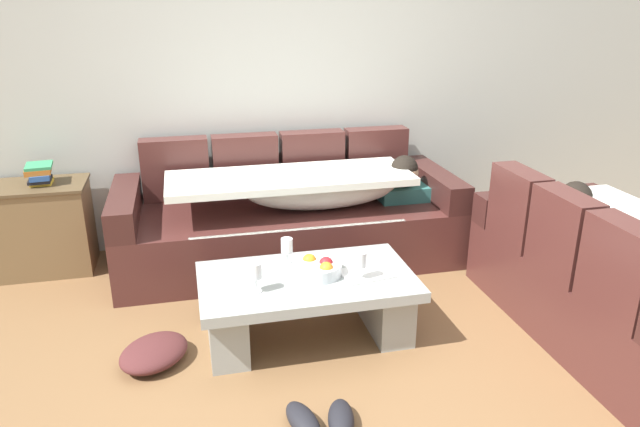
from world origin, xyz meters
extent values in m
plane|color=brown|center=(0.00, 0.00, 0.00)|extent=(14.00, 14.00, 0.00)
cube|color=#B6BAB0|center=(0.00, 2.15, 1.35)|extent=(9.00, 0.10, 2.70)
cube|color=#492421|center=(-0.11, 1.60, 0.21)|extent=(2.43, 0.92, 0.42)
cube|color=#492421|center=(-0.89, 1.98, 0.65)|extent=(0.49, 0.16, 0.46)
cube|color=#492421|center=(-0.37, 1.98, 0.65)|extent=(0.49, 0.16, 0.46)
cube|color=#492421|center=(0.15, 1.98, 0.65)|extent=(0.49, 0.16, 0.46)
cube|color=#492421|center=(0.67, 1.98, 0.65)|extent=(0.49, 0.16, 0.46)
cube|color=#3B1D1A|center=(-1.24, 1.60, 0.52)|extent=(0.18, 0.92, 0.20)
cube|color=#3B1D1A|center=(1.02, 1.60, 0.52)|extent=(0.18, 0.92, 0.20)
cube|color=#2D6660|center=(0.75, 1.59, 0.47)|extent=(0.36, 0.28, 0.11)
sphere|color=tan|center=(0.75, 1.55, 0.64)|extent=(0.21, 0.21, 0.21)
sphere|color=black|center=(0.75, 1.55, 0.67)|extent=(0.20, 0.20, 0.20)
ellipsoid|color=silver|center=(0.13, 1.55, 0.56)|extent=(1.10, 0.44, 0.28)
cube|color=silver|center=(-0.11, 1.53, 0.66)|extent=(1.70, 0.60, 0.05)
cube|color=silver|center=(-0.11, 1.16, 0.23)|extent=(1.44, 0.04, 0.38)
cube|color=#492421|center=(1.51, 0.20, 0.21)|extent=(0.92, 1.72, 0.42)
cube|color=#492421|center=(1.13, -0.25, 0.65)|extent=(0.16, 0.42, 0.46)
cube|color=#492421|center=(1.13, 0.20, 0.65)|extent=(0.16, 0.42, 0.46)
cube|color=#492421|center=(1.13, 0.65, 0.65)|extent=(0.16, 0.42, 0.46)
cube|color=#3B1D1A|center=(1.51, 0.97, 0.52)|extent=(0.92, 0.18, 0.20)
cube|color=#4C4C56|center=(1.52, 0.70, 0.47)|extent=(0.28, 0.36, 0.11)
sphere|color=beige|center=(1.56, 0.70, 0.64)|extent=(0.21, 0.21, 0.21)
sphere|color=black|center=(1.56, 0.70, 0.67)|extent=(0.20, 0.20, 0.20)
cube|color=silver|center=(1.58, 0.20, 0.66)|extent=(0.60, 1.25, 0.05)
cube|color=#9AA09B|center=(-0.20, 0.55, 0.35)|extent=(1.20, 0.68, 0.06)
cube|color=#9AA09B|center=(-0.66, 0.55, 0.16)|extent=(0.20, 0.54, 0.32)
cube|color=#9AA09B|center=(0.26, 0.55, 0.16)|extent=(0.20, 0.54, 0.32)
cylinder|color=silver|center=(-0.14, 0.57, 0.42)|extent=(0.28, 0.28, 0.07)
sphere|color=#AD1D24|center=(-0.09, 0.57, 0.44)|extent=(0.08, 0.08, 0.08)
sphere|color=orange|center=(-0.10, 0.50, 0.44)|extent=(0.08, 0.08, 0.08)
sphere|color=orange|center=(-0.17, 0.63, 0.44)|extent=(0.08, 0.08, 0.08)
cylinder|color=silver|center=(-0.50, 0.44, 0.38)|extent=(0.06, 0.06, 0.01)
cylinder|color=silver|center=(-0.50, 0.44, 0.42)|extent=(0.01, 0.01, 0.07)
cylinder|color=silver|center=(-0.50, 0.44, 0.50)|extent=(0.07, 0.07, 0.08)
cylinder|color=silver|center=(0.08, 0.44, 0.38)|extent=(0.06, 0.06, 0.01)
cylinder|color=silver|center=(0.08, 0.44, 0.42)|extent=(0.01, 0.01, 0.07)
cylinder|color=silver|center=(0.08, 0.44, 0.50)|extent=(0.07, 0.07, 0.08)
cylinder|color=silver|center=(-0.28, 0.73, 0.38)|extent=(0.06, 0.06, 0.01)
cylinder|color=silver|center=(-0.28, 0.73, 0.42)|extent=(0.01, 0.01, 0.07)
cylinder|color=silver|center=(-0.28, 0.73, 0.50)|extent=(0.07, 0.07, 0.08)
cube|color=white|center=(0.13, 0.50, 0.39)|extent=(0.31, 0.25, 0.01)
cube|color=brown|center=(-1.86, 1.85, 0.31)|extent=(0.70, 0.42, 0.62)
cube|color=brown|center=(-1.86, 1.85, 0.63)|extent=(0.72, 0.44, 0.02)
cube|color=gold|center=(-1.78, 1.86, 0.65)|extent=(0.14, 0.17, 0.02)
cube|color=black|center=(-1.79, 1.84, 0.67)|extent=(0.15, 0.18, 0.02)
cube|color=#2D569E|center=(-1.79, 1.85, 0.70)|extent=(0.15, 0.23, 0.04)
cube|color=#B76623|center=(-1.79, 1.85, 0.74)|extent=(0.18, 0.20, 0.04)
cube|color=#338C59|center=(-1.79, 1.86, 0.77)|extent=(0.19, 0.22, 0.02)
ellipsoid|color=black|center=(-0.38, -0.21, 0.04)|extent=(0.18, 0.29, 0.09)
ellipsoid|color=black|center=(-0.21, -0.24, 0.04)|extent=(0.18, 0.29, 0.09)
ellipsoid|color=#4C2323|center=(-1.05, 0.48, 0.06)|extent=(0.50, 0.51, 0.12)
camera|label=1|loc=(-0.81, -2.33, 1.85)|focal=32.90mm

